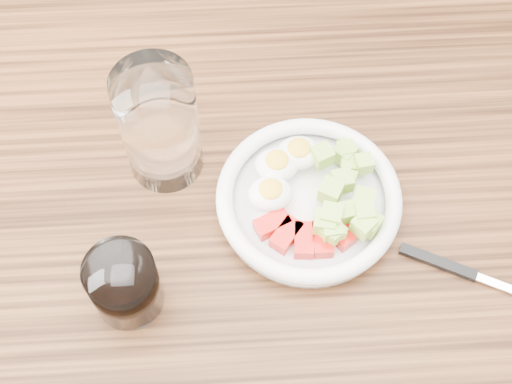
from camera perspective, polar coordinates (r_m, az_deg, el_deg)
ground at (r=1.50m, az=0.42°, el=-14.91°), size 4.00×4.00×0.00m
dining_table at (r=0.86m, az=0.71°, el=-4.66°), size 1.50×0.90×0.77m
bowl at (r=0.76m, az=4.29°, el=-0.47°), size 0.20×0.20×0.05m
fork at (r=0.77m, az=15.98°, el=-6.05°), size 0.16×0.09×0.01m
water_glass at (r=0.74m, az=-7.73°, el=5.32°), size 0.08×0.08×0.15m
coffee_glass at (r=0.70m, az=-10.48°, el=-7.31°), size 0.07×0.07×0.08m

